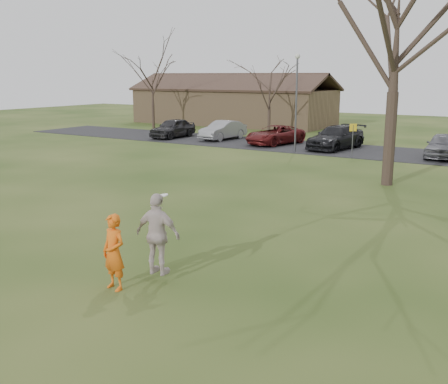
{
  "coord_description": "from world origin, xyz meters",
  "views": [
    {
      "loc": [
        8.15,
        -9.14,
        4.94
      ],
      "look_at": [
        0.0,
        4.0,
        1.5
      ],
      "focal_mm": 42.29,
      "sensor_mm": 36.0,
      "label": 1
    }
  ],
  "objects_px": {
    "car_1": "(223,130)",
    "lamp_post": "(297,90)",
    "car_4": "(443,145)",
    "big_tree": "(397,26)",
    "catching_play": "(158,234)",
    "car_3": "(336,137)",
    "building": "(233,105)",
    "car_0": "(173,128)",
    "player_defender": "(114,252)",
    "car_2": "(275,135)"
  },
  "relations": [
    {
      "from": "catching_play",
      "to": "big_tree",
      "type": "xyz_separation_m",
      "value": [
        1.57,
        14.7,
        5.79
      ]
    },
    {
      "from": "car_1",
      "to": "catching_play",
      "type": "height_order",
      "value": "catching_play"
    },
    {
      "from": "player_defender",
      "to": "car_0",
      "type": "height_order",
      "value": "player_defender"
    },
    {
      "from": "car_0",
      "to": "car_2",
      "type": "height_order",
      "value": "car_0"
    },
    {
      "from": "car_1",
      "to": "building",
      "type": "height_order",
      "value": "building"
    },
    {
      "from": "car_1",
      "to": "car_4",
      "type": "distance_m",
      "value": 16.21
    },
    {
      "from": "car_3",
      "to": "big_tree",
      "type": "relative_size",
      "value": 0.38
    },
    {
      "from": "car_2",
      "to": "building",
      "type": "xyz_separation_m",
      "value": [
        -11.25,
        12.88,
        1.22
      ]
    },
    {
      "from": "lamp_post",
      "to": "big_tree",
      "type": "bearing_deg",
      "value": -43.15
    },
    {
      "from": "car_1",
      "to": "car_3",
      "type": "xyz_separation_m",
      "value": [
        9.3,
        -0.44,
        0.05
      ]
    },
    {
      "from": "car_1",
      "to": "lamp_post",
      "type": "relative_size",
      "value": 0.7
    },
    {
      "from": "catching_play",
      "to": "building",
      "type": "relative_size",
      "value": 0.1
    },
    {
      "from": "car_3",
      "to": "car_4",
      "type": "height_order",
      "value": "car_3"
    },
    {
      "from": "car_4",
      "to": "lamp_post",
      "type": "relative_size",
      "value": 0.69
    },
    {
      "from": "car_3",
      "to": "lamp_post",
      "type": "distance_m",
      "value": 4.5
    },
    {
      "from": "car_4",
      "to": "lamp_post",
      "type": "bearing_deg",
      "value": -168.01
    },
    {
      "from": "car_1",
      "to": "car_2",
      "type": "relative_size",
      "value": 0.9
    },
    {
      "from": "catching_play",
      "to": "lamp_post",
      "type": "distance_m",
      "value": 23.27
    },
    {
      "from": "player_defender",
      "to": "car_1",
      "type": "distance_m",
      "value": 29.33
    },
    {
      "from": "car_0",
      "to": "building",
      "type": "height_order",
      "value": "building"
    },
    {
      "from": "building",
      "to": "car_1",
      "type": "bearing_deg",
      "value": -62.31
    },
    {
      "from": "car_2",
      "to": "big_tree",
      "type": "height_order",
      "value": "big_tree"
    },
    {
      "from": "lamp_post",
      "to": "car_0",
      "type": "bearing_deg",
      "value": 169.93
    },
    {
      "from": "player_defender",
      "to": "building",
      "type": "bearing_deg",
      "value": 124.91
    },
    {
      "from": "car_3",
      "to": "catching_play",
      "type": "relative_size",
      "value": 2.64
    },
    {
      "from": "car_0",
      "to": "car_1",
      "type": "distance_m",
      "value": 4.22
    },
    {
      "from": "building",
      "to": "lamp_post",
      "type": "bearing_deg",
      "value": -47.91
    },
    {
      "from": "car_0",
      "to": "lamp_post",
      "type": "xyz_separation_m",
      "value": [
        11.57,
        -2.05,
        3.17
      ]
    },
    {
      "from": "catching_play",
      "to": "lamp_post",
      "type": "xyz_separation_m",
      "value": [
        -6.43,
        22.2,
        2.76
      ]
    },
    {
      "from": "player_defender",
      "to": "car_3",
      "type": "height_order",
      "value": "player_defender"
    },
    {
      "from": "car_1",
      "to": "car_3",
      "type": "bearing_deg",
      "value": 3.23
    },
    {
      "from": "player_defender",
      "to": "lamp_post",
      "type": "distance_m",
      "value": 24.0
    },
    {
      "from": "player_defender",
      "to": "big_tree",
      "type": "relative_size",
      "value": 0.13
    },
    {
      "from": "car_0",
      "to": "car_3",
      "type": "relative_size",
      "value": 0.84
    },
    {
      "from": "car_4",
      "to": "building",
      "type": "bearing_deg",
      "value": 147.26
    },
    {
      "from": "car_4",
      "to": "big_tree",
      "type": "height_order",
      "value": "big_tree"
    },
    {
      "from": "building",
      "to": "car_0",
      "type": "bearing_deg",
      "value": -79.75
    },
    {
      "from": "catching_play",
      "to": "big_tree",
      "type": "relative_size",
      "value": 0.14
    },
    {
      "from": "car_4",
      "to": "big_tree",
      "type": "bearing_deg",
      "value": -96.66
    },
    {
      "from": "car_0",
      "to": "building",
      "type": "bearing_deg",
      "value": 99.11
    },
    {
      "from": "car_1",
      "to": "catching_play",
      "type": "xyz_separation_m",
      "value": [
        13.9,
        -25.26,
        0.44
      ]
    },
    {
      "from": "car_1",
      "to": "catching_play",
      "type": "distance_m",
      "value": 28.84
    },
    {
      "from": "car_0",
      "to": "catching_play",
      "type": "height_order",
      "value": "catching_play"
    },
    {
      "from": "big_tree",
      "to": "catching_play",
      "type": "bearing_deg",
      "value": -96.1
    },
    {
      "from": "car_4",
      "to": "lamp_post",
      "type": "xyz_separation_m",
      "value": [
        -8.71,
        -2.25,
        3.19
      ]
    },
    {
      "from": "building",
      "to": "big_tree",
      "type": "distance_m",
      "value": 32.23
    },
    {
      "from": "car_1",
      "to": "building",
      "type": "relative_size",
      "value": 0.21
    },
    {
      "from": "big_tree",
      "to": "car_3",
      "type": "bearing_deg",
      "value": 121.38
    },
    {
      "from": "car_2",
      "to": "big_tree",
      "type": "bearing_deg",
      "value": -29.88
    },
    {
      "from": "car_0",
      "to": "car_2",
      "type": "relative_size",
      "value": 0.92
    }
  ]
}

